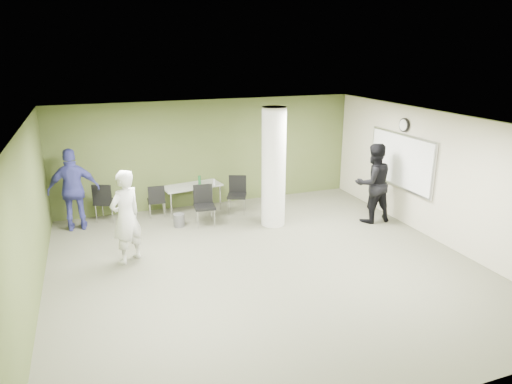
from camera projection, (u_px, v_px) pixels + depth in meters
name	position (u px, v px, depth m)	size (l,w,h in m)	color
floor	(265.00, 266.00, 8.88)	(8.00, 8.00, 0.00)	#5A5947
ceiling	(265.00, 122.00, 8.03)	(8.00, 8.00, 0.00)	white
wall_back	(210.00, 153.00, 12.03)	(8.00, 0.02, 2.80)	#4B5829
wall_left	(27.00, 226.00, 7.13)	(0.02, 8.00, 2.80)	#4B5829
wall_right_cream	(438.00, 177.00, 9.78)	(0.02, 8.00, 2.80)	beige
column	(274.00, 168.00, 10.57)	(0.56, 0.56, 2.80)	silver
whiteboard	(400.00, 161.00, 10.80)	(0.05, 2.30, 1.30)	silver
wall_clock	(404.00, 125.00, 10.54)	(0.06, 0.32, 0.32)	black
folding_table	(193.00, 187.00, 11.65)	(1.57, 0.88, 0.95)	#999993
wastebasket	(179.00, 220.00, 10.80)	(0.27, 0.27, 0.31)	#4C4C4C
chair_back_left	(105.00, 199.00, 10.99)	(0.64, 0.64, 0.97)	black
chair_back_right	(156.00, 199.00, 11.30)	(0.44, 0.44, 0.84)	black
chair_table_left	(204.00, 202.00, 10.83)	(0.52, 0.52, 0.96)	black
chair_table_right	(237.00, 191.00, 11.66)	(0.62, 0.62, 0.94)	black
woman_white	(126.00, 217.00, 8.80)	(0.68, 0.45, 1.87)	silver
man_black	(373.00, 183.00, 10.90)	(0.94, 0.73, 1.93)	black
man_blue	(74.00, 190.00, 10.40)	(1.13, 0.47, 1.92)	#3A3C91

